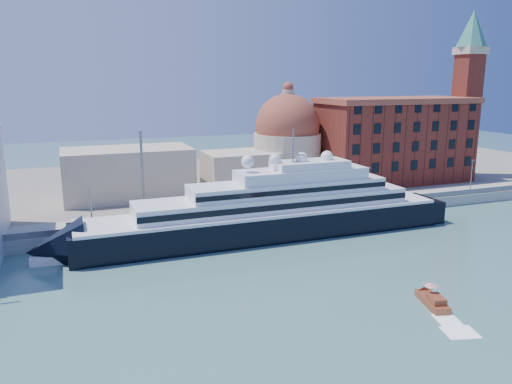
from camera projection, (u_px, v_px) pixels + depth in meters
name	position (u px, v px, depth m)	size (l,w,h in m)	color
ground	(311.00, 281.00, 76.05)	(400.00, 400.00, 0.00)	#3C6867
quay	(239.00, 217.00, 106.78)	(180.00, 10.00, 2.50)	gray
land	(193.00, 182.00, 144.22)	(260.00, 72.00, 2.00)	slate
quay_fence	(246.00, 214.00, 102.27)	(180.00, 0.10, 1.20)	slate
superyacht	(255.00, 217.00, 95.94)	(81.91, 11.36, 24.48)	black
service_barge	(72.00, 255.00, 84.86)	(12.76, 5.13, 2.80)	white
water_taxi	(433.00, 300.00, 67.76)	(3.81, 6.94, 3.13)	brown
warehouse	(395.00, 139.00, 138.43)	(43.00, 19.00, 23.25)	maroon
campanile	(468.00, 84.00, 143.44)	(8.40, 8.40, 47.00)	maroon
church	(232.00, 156.00, 128.49)	(66.00, 18.00, 25.50)	beige
lamp_posts	(181.00, 184.00, 98.92)	(120.80, 2.40, 18.00)	slate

